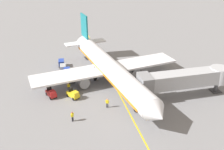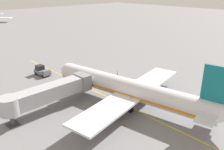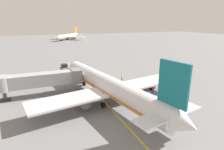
{
  "view_description": "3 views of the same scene",
  "coord_description": "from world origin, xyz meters",
  "px_view_note": "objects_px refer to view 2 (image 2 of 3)",
  "views": [
    {
      "loc": [
        10.55,
        43.47,
        23.08
      ],
      "look_at": [
        1.33,
        5.94,
        3.98
      ],
      "focal_mm": 39.02,
      "sensor_mm": 36.0,
      "label": 1
    },
    {
      "loc": [
        -28.64,
        -24.76,
        21.16
      ],
      "look_at": [
        1.75,
        6.56,
        4.18
      ],
      "focal_mm": 37.08,
      "sensor_mm": 36.0,
      "label": 2
    },
    {
      "loc": [
        -11.66,
        -30.32,
        15.12
      ],
      "look_at": [
        3.23,
        5.04,
        4.05
      ],
      "focal_mm": 29.99,
      "sensor_mm": 36.0,
      "label": 3
    }
  ],
  "objects_px": {
    "baggage_tug_trailing": "(152,80)",
    "ground_crew_marshaller": "(148,85)",
    "baggage_cart_tail_end": "(201,102)",
    "ground_crew_wing_walker": "(117,74)",
    "baggage_cart_third_in_train": "(186,98)",
    "ground_crew_loader": "(106,83)",
    "parked_airliner": "(130,89)",
    "baggage_cart_second_in_train": "(175,95)",
    "jet_bridge": "(49,93)",
    "pushback_tractor": "(42,71)",
    "baggage_cart_front": "(160,91)",
    "baggage_tug_lead": "(137,83)"
  },
  "relations": [
    {
      "from": "baggage_cart_third_in_train",
      "to": "ground_crew_loader",
      "type": "bearing_deg",
      "value": 111.45
    },
    {
      "from": "baggage_cart_third_in_train",
      "to": "ground_crew_marshaller",
      "type": "distance_m",
      "value": 8.82
    },
    {
      "from": "parked_airliner",
      "to": "ground_crew_wing_walker",
      "type": "xyz_separation_m",
      "value": [
        8.35,
        11.42,
        -2.23
      ]
    },
    {
      "from": "baggage_cart_second_in_train",
      "to": "baggage_cart_tail_end",
      "type": "distance_m",
      "value": 5.08
    },
    {
      "from": "baggage_cart_second_in_train",
      "to": "ground_crew_wing_walker",
      "type": "distance_m",
      "value": 16.3
    },
    {
      "from": "parked_airliner",
      "to": "baggage_cart_front",
      "type": "xyz_separation_m",
      "value": [
        7.25,
        -1.8,
        -2.24
      ]
    },
    {
      "from": "ground_crew_wing_walker",
      "to": "baggage_cart_third_in_train",
      "type": "bearing_deg",
      "value": -89.17
    },
    {
      "from": "baggage_tug_lead",
      "to": "ground_crew_wing_walker",
      "type": "bearing_deg",
      "value": 83.42
    },
    {
      "from": "baggage_cart_second_in_train",
      "to": "ground_crew_wing_walker",
      "type": "height_order",
      "value": "ground_crew_wing_walker"
    },
    {
      "from": "pushback_tractor",
      "to": "baggage_tug_lead",
      "type": "distance_m",
      "value": 24.17
    },
    {
      "from": "baggage_tug_trailing",
      "to": "baggage_cart_second_in_train",
      "type": "xyz_separation_m",
      "value": [
        -3.47,
        -8.09,
        0.24
      ]
    },
    {
      "from": "jet_bridge",
      "to": "ground_crew_marshaller",
      "type": "distance_m",
      "value": 21.22
    },
    {
      "from": "baggage_tug_trailing",
      "to": "baggage_cart_front",
      "type": "relative_size",
      "value": 0.94
    },
    {
      "from": "jet_bridge",
      "to": "baggage_cart_tail_end",
      "type": "distance_m",
      "value": 27.79
    },
    {
      "from": "parked_airliner",
      "to": "jet_bridge",
      "type": "height_order",
      "value": "parked_airliner"
    },
    {
      "from": "baggage_tug_lead",
      "to": "baggage_cart_second_in_train",
      "type": "relative_size",
      "value": 0.94
    },
    {
      "from": "baggage_tug_lead",
      "to": "ground_crew_marshaller",
      "type": "distance_m",
      "value": 2.73
    },
    {
      "from": "baggage_tug_trailing",
      "to": "baggage_cart_second_in_train",
      "type": "distance_m",
      "value": 8.8
    },
    {
      "from": "baggage_cart_second_in_train",
      "to": "ground_crew_loader",
      "type": "relative_size",
      "value": 1.74
    },
    {
      "from": "parked_airliner",
      "to": "baggage_cart_second_in_train",
      "type": "xyz_separation_m",
      "value": [
        7.89,
        -4.87,
        -2.24
      ]
    },
    {
      "from": "baggage_cart_third_in_train",
      "to": "baggage_tug_lead",
      "type": "bearing_deg",
      "value": 95.32
    },
    {
      "from": "ground_crew_loader",
      "to": "ground_crew_marshaller",
      "type": "height_order",
      "value": "same"
    },
    {
      "from": "baggage_cart_tail_end",
      "to": "ground_crew_wing_walker",
      "type": "xyz_separation_m",
      "value": [
        -0.46,
        21.29,
        0.0
      ]
    },
    {
      "from": "baggage_cart_third_in_train",
      "to": "ground_crew_loader",
      "type": "relative_size",
      "value": 1.74
    },
    {
      "from": "baggage_tug_lead",
      "to": "ground_crew_marshaller",
      "type": "bearing_deg",
      "value": -77.52
    },
    {
      "from": "baggage_tug_lead",
      "to": "baggage_cart_third_in_train",
      "type": "distance_m",
      "value": 11.52
    },
    {
      "from": "parked_airliner",
      "to": "baggage_cart_front",
      "type": "distance_m",
      "value": 7.79
    },
    {
      "from": "ground_crew_loader",
      "to": "ground_crew_marshaller",
      "type": "relative_size",
      "value": 1.0
    },
    {
      "from": "parked_airliner",
      "to": "pushback_tractor",
      "type": "bearing_deg",
      "value": 99.26
    },
    {
      "from": "baggage_tug_trailing",
      "to": "baggage_cart_third_in_train",
      "type": "height_order",
      "value": "baggage_tug_trailing"
    },
    {
      "from": "parked_airliner",
      "to": "baggage_cart_front",
      "type": "relative_size",
      "value": 12.69
    },
    {
      "from": "baggage_tug_trailing",
      "to": "ground_crew_marshaller",
      "type": "distance_m",
      "value": 3.52
    },
    {
      "from": "baggage_cart_front",
      "to": "ground_crew_wing_walker",
      "type": "bearing_deg",
      "value": 85.24
    },
    {
      "from": "baggage_cart_third_in_train",
      "to": "jet_bridge",
      "type": "bearing_deg",
      "value": 142.71
    },
    {
      "from": "baggage_cart_front",
      "to": "baggage_cart_second_in_train",
      "type": "xyz_separation_m",
      "value": [
        0.65,
        -3.07,
        0.0
      ]
    },
    {
      "from": "baggage_tug_lead",
      "to": "ground_crew_marshaller",
      "type": "xyz_separation_m",
      "value": [
        0.59,
        -2.66,
        0.24
      ]
    },
    {
      "from": "jet_bridge",
      "to": "pushback_tractor",
      "type": "height_order",
      "value": "jet_bridge"
    },
    {
      "from": "baggage_cart_front",
      "to": "baggage_tug_lead",
      "type": "bearing_deg",
      "value": 87.26
    },
    {
      "from": "parked_airliner",
      "to": "baggage_cart_second_in_train",
      "type": "bearing_deg",
      "value": -31.69
    },
    {
      "from": "baggage_cart_third_in_train",
      "to": "ground_crew_marshaller",
      "type": "xyz_separation_m",
      "value": [
        -0.48,
        8.81,
        0.0
      ]
    },
    {
      "from": "jet_bridge",
      "to": "baggage_tug_lead",
      "type": "height_order",
      "value": "jet_bridge"
    },
    {
      "from": "jet_bridge",
      "to": "ground_crew_loader",
      "type": "distance_m",
      "value": 14.38
    },
    {
      "from": "baggage_cart_tail_end",
      "to": "ground_crew_wing_walker",
      "type": "bearing_deg",
      "value": 91.23
    },
    {
      "from": "pushback_tractor",
      "to": "ground_crew_marshaller",
      "type": "bearing_deg",
      "value": -62.64
    },
    {
      "from": "parked_airliner",
      "to": "ground_crew_marshaller",
      "type": "xyz_separation_m",
      "value": [
        8.13,
        1.83,
        -2.23
      ]
    },
    {
      "from": "ground_crew_wing_walker",
      "to": "ground_crew_loader",
      "type": "height_order",
      "value": "same"
    },
    {
      "from": "baggage_cart_third_in_train",
      "to": "ground_crew_wing_walker",
      "type": "distance_m",
      "value": 18.4
    },
    {
      "from": "baggage_cart_second_in_train",
      "to": "ground_crew_wing_walker",
      "type": "relative_size",
      "value": 1.74
    },
    {
      "from": "baggage_cart_tail_end",
      "to": "parked_airliner",
      "type": "bearing_deg",
      "value": 131.73
    },
    {
      "from": "pushback_tractor",
      "to": "baggage_cart_third_in_train",
      "type": "bearing_deg",
      "value": -68.58
    }
  ]
}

